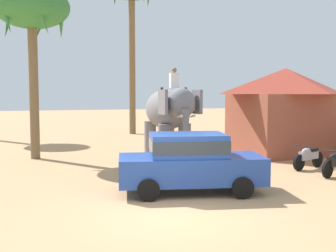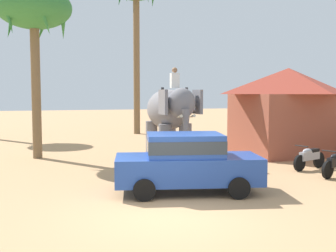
{
  "view_description": "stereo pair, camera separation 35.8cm",
  "coord_description": "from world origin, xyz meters",
  "views": [
    {
      "loc": [
        -2.9,
        -8.92,
        2.86
      ],
      "look_at": [
        1.77,
        5.86,
        1.6
      ],
      "focal_mm": 43.89,
      "sensor_mm": 36.0,
      "label": 1
    },
    {
      "loc": [
        -2.56,
        -9.02,
        2.86
      ],
      "look_at": [
        1.77,
        5.86,
        1.6
      ],
      "focal_mm": 43.89,
      "sensor_mm": 36.0,
      "label": 2
    }
  ],
  "objects": [
    {
      "name": "motorcycle_end_of_row",
      "position": [
        6.74,
        4.05,
        0.46
      ],
      "size": [
        1.72,
        0.8,
        0.94
      ],
      "color": "black",
      "rests_on": "ground"
    },
    {
      "name": "elephant_with_mahout",
      "position": [
        2.32,
        7.53,
        1.99
      ],
      "size": [
        1.76,
        3.91,
        3.88
      ],
      "color": "slate",
      "rests_on": "ground"
    },
    {
      "name": "ground_plane",
      "position": [
        0.0,
        0.0,
        0.0
      ],
      "size": [
        120.0,
        120.0,
        0.0
      ],
      "primitive_type": "plane",
      "color": "tan"
    },
    {
      "name": "palm_tree_behind_elephant",
      "position": [
        -3.07,
        9.7,
        6.29
      ],
      "size": [
        3.2,
        3.2,
        7.38
      ],
      "color": "brown",
      "rests_on": "ground"
    },
    {
      "name": "car_sedan_foreground",
      "position": [
        1.19,
        1.96,
        0.93
      ],
      "size": [
        4.36,
        2.48,
        1.7
      ],
      "color": "#23479E",
      "rests_on": "ground"
    },
    {
      "name": "roadside_hut",
      "position": [
        8.14,
        7.77,
        2.12
      ],
      "size": [
        5.23,
        4.48,
        4.0
      ],
      "color": "#994C38",
      "rests_on": "ground"
    }
  ]
}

